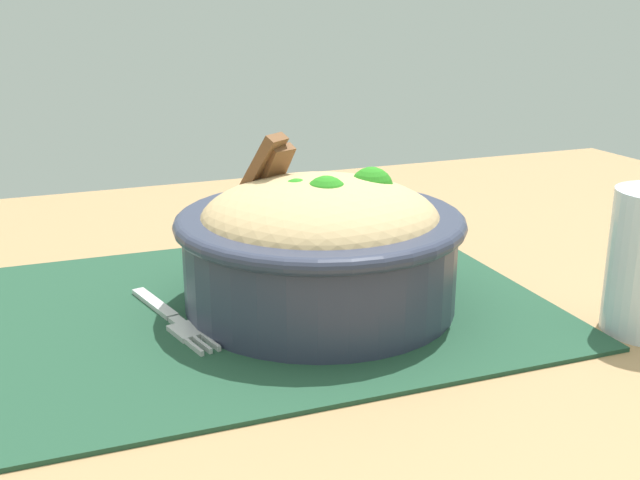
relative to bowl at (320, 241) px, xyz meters
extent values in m
cube|color=#99754C|center=(0.07, -0.04, -0.07)|extent=(1.38, 0.78, 0.03)
cylinder|color=olive|center=(-0.56, -0.38, -0.43)|extent=(0.04, 0.04, 0.69)
cube|color=#1E422D|center=(0.03, -0.02, -0.05)|extent=(0.40, 0.32, 0.00)
cylinder|color=#2D3347|center=(0.00, 0.00, -0.01)|extent=(0.20, 0.20, 0.07)
torus|color=#2D3347|center=(0.00, 0.00, 0.01)|extent=(0.21, 0.21, 0.01)
ellipsoid|color=tan|center=(0.00, 0.00, 0.02)|extent=(0.24, 0.24, 0.06)
sphere|color=#267B1B|center=(0.02, 0.00, 0.03)|extent=(0.03, 0.03, 0.03)
sphere|color=#267B1B|center=(0.00, 0.01, 0.03)|extent=(0.03, 0.03, 0.03)
sphere|color=#267B1B|center=(-0.04, 0.00, 0.03)|extent=(0.03, 0.03, 0.03)
cylinder|color=orange|center=(0.01, 0.00, 0.03)|extent=(0.01, 0.03, 0.01)
cube|color=brown|center=(0.02, -0.05, 0.04)|extent=(0.03, 0.04, 0.05)
cube|color=brown|center=(0.03, -0.04, 0.05)|extent=(0.04, 0.04, 0.06)
cube|color=#BABABA|center=(0.11, -0.04, -0.05)|extent=(0.02, 0.06, 0.00)
cube|color=#BABABA|center=(0.11, 0.00, -0.05)|extent=(0.01, 0.01, 0.00)
cube|color=#BABABA|center=(0.10, 0.01, -0.05)|extent=(0.03, 0.03, 0.00)
cube|color=#BABABA|center=(0.10, 0.04, -0.05)|extent=(0.01, 0.02, 0.00)
cube|color=#BABABA|center=(0.10, 0.04, -0.05)|extent=(0.01, 0.02, 0.00)
cube|color=#BABABA|center=(0.09, 0.04, -0.05)|extent=(0.01, 0.02, 0.00)
cube|color=#BABABA|center=(0.09, 0.04, -0.05)|extent=(0.01, 0.02, 0.00)
camera|label=1|loc=(0.19, 0.48, 0.17)|focal=42.83mm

